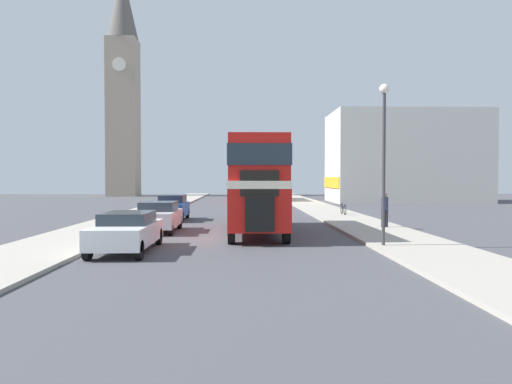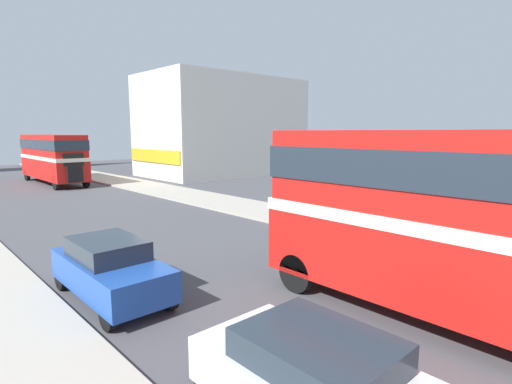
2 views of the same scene
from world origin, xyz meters
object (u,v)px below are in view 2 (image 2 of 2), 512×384
(double_decker_bus, at_px, (482,216))
(bicycle_on_pavement, at_px, (304,209))
(pedestrian_walking, at_px, (506,225))
(bus_distant, at_px, (53,155))
(car_parked_far, at_px, (110,269))

(double_decker_bus, bearing_deg, bicycle_on_pavement, 58.12)
(bicycle_on_pavement, bearing_deg, double_decker_bus, -121.88)
(double_decker_bus, bearing_deg, pedestrian_walking, 10.76)
(double_decker_bus, xyz_separation_m, bus_distant, (1.30, 32.87, -0.14))
(bus_distant, distance_m, bicycle_on_pavement, 23.53)
(double_decker_bus, height_order, bus_distant, double_decker_bus)
(double_decker_bus, xyz_separation_m, car_parked_far, (-4.90, 6.96, -1.75))
(double_decker_bus, distance_m, pedestrian_walking, 6.75)
(double_decker_bus, distance_m, car_parked_far, 8.69)
(double_decker_bus, relative_size, bus_distant, 1.00)
(bus_distant, bearing_deg, pedestrian_walking, -80.71)
(double_decker_bus, xyz_separation_m, bicycle_on_pavement, (6.17, 9.92, -2.06))
(pedestrian_walking, bearing_deg, car_parked_far, 153.29)
(car_parked_far, bearing_deg, double_decker_bus, -54.82)
(car_parked_far, xyz_separation_m, pedestrian_walking, (11.38, -5.73, 0.31))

